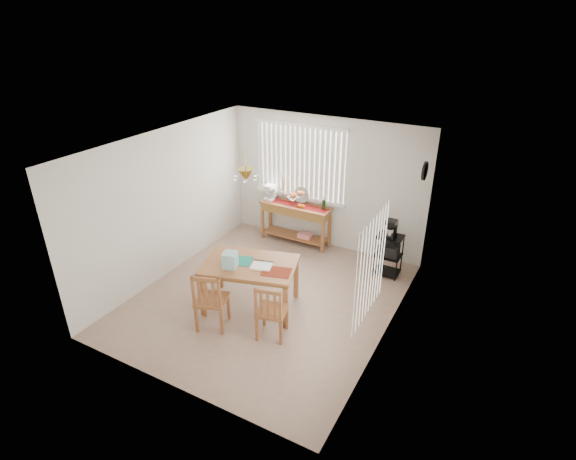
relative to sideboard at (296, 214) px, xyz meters
The scene contains 10 objects.
ground 2.18m from the sideboard, 75.55° to the right, with size 4.00×4.50×0.01m, color gray.
room_shell 2.34m from the sideboard, 75.37° to the right, with size 4.20×4.70×2.70m.
sideboard is the anchor object (origin of this frame).
sideboard_items 0.42m from the sideboard, behind, with size 1.39×0.34×0.63m.
wire_cart 2.07m from the sideboard, ahead, with size 0.45×0.36×0.77m.
cart_items 2.08m from the sideboard, ahead, with size 0.18×0.22×0.32m.
dining_table 2.35m from the sideboard, 80.27° to the right, with size 1.65×1.30×0.77m.
table_items 2.50m from the sideboard, 83.17° to the right, with size 1.21×0.55×0.25m.
chair_left 3.07m from the sideboard, 86.48° to the right, with size 0.57×0.57×0.97m.
chair_right 3.04m from the sideboard, 69.05° to the right, with size 0.51×0.51×0.90m.
Camera 1 is at (3.28, -5.30, 4.33)m, focal length 28.00 mm.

